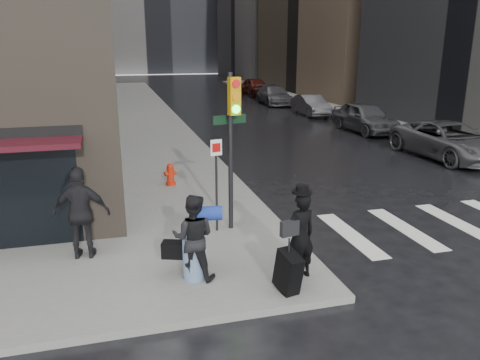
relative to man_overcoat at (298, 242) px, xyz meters
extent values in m
plane|color=black|center=(-1.18, 1.12, -0.97)|extent=(140.00, 140.00, 0.00)
cube|color=slate|center=(-1.18, 28.12, -0.89)|extent=(4.00, 50.00, 0.15)
cube|color=slate|center=(12.32, 28.12, -0.89)|extent=(3.00, 50.00, 0.15)
cube|color=silver|center=(2.32, 2.12, -0.96)|extent=(0.50, 3.00, 0.01)
cube|color=silver|center=(3.92, 2.12, -0.96)|extent=(0.50, 3.00, 0.01)
cube|color=silver|center=(5.52, 2.12, -0.96)|extent=(0.50, 3.00, 0.01)
imported|color=black|center=(0.09, 0.10, 0.07)|extent=(0.72, 0.55, 1.77)
cylinder|color=black|center=(0.09, 0.10, 0.97)|extent=(0.38, 0.38, 0.05)
cylinder|color=black|center=(0.09, 0.10, 1.03)|extent=(0.24, 0.24, 0.14)
cube|color=black|center=(-0.18, -0.01, 0.30)|extent=(0.39, 0.19, 0.31)
cube|color=black|center=(-0.34, -0.41, -0.41)|extent=(0.43, 0.73, 0.90)
cylinder|color=black|center=(-0.34, -0.41, 0.07)|extent=(0.04, 0.04, 0.41)
imported|color=black|center=(-1.95, 0.60, 0.06)|extent=(1.03, 0.91, 1.75)
cube|color=black|center=(-2.27, 0.90, -0.29)|extent=(0.59, 0.44, 0.33)
cylinder|color=navy|center=(-1.63, 0.61, 0.53)|extent=(0.57, 0.37, 0.28)
imported|color=black|center=(-4.10, 2.20, 0.20)|extent=(1.26, 0.68, 2.04)
cylinder|color=black|center=(-0.59, 3.02, 1.12)|extent=(0.12, 0.12, 3.89)
cube|color=#D59A0E|center=(-0.54, 2.81, 2.53)|extent=(0.30, 0.23, 0.87)
cylinder|color=red|center=(-0.52, 2.71, 2.82)|extent=(0.20, 0.09, 0.19)
cylinder|color=orange|center=(-0.52, 2.71, 2.53)|extent=(0.20, 0.09, 0.19)
cylinder|color=#19E533|center=(-0.52, 2.71, 2.24)|extent=(0.20, 0.09, 0.19)
cylinder|color=black|center=(-0.97, 2.94, 0.35)|extent=(0.06, 0.06, 2.33)
cube|color=white|center=(-0.97, 2.91, 1.32)|extent=(0.29, 0.08, 0.39)
cube|color=black|center=(-0.59, 3.10, 1.95)|extent=(0.86, 0.21, 0.21)
cylinder|color=#B5200B|center=(-1.60, 7.24, -0.77)|extent=(0.32, 0.32, 0.10)
cylinder|color=#B5200B|center=(-1.60, 7.24, -0.52)|extent=(0.24, 0.24, 0.61)
sphere|color=#B5200B|center=(-1.60, 7.24, -0.19)|extent=(0.22, 0.22, 0.22)
cylinder|color=#B5200B|center=(-1.60, 7.24, -0.42)|extent=(0.43, 0.28, 0.14)
imported|color=#49494E|center=(10.34, 8.66, -0.21)|extent=(2.73, 5.58, 1.53)
imported|color=#46464B|center=(10.15, 15.32, -0.15)|extent=(2.12, 4.88, 1.64)
imported|color=#45454A|center=(9.84, 21.98, -0.28)|extent=(1.51, 4.19, 1.37)
imported|color=#414146|center=(9.48, 28.64, -0.23)|extent=(2.28, 5.19, 1.48)
imported|color=#3D110C|center=(9.95, 35.30, -0.13)|extent=(2.28, 5.03, 1.67)
camera|label=1|loc=(-3.28, -7.81, 3.67)|focal=35.00mm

